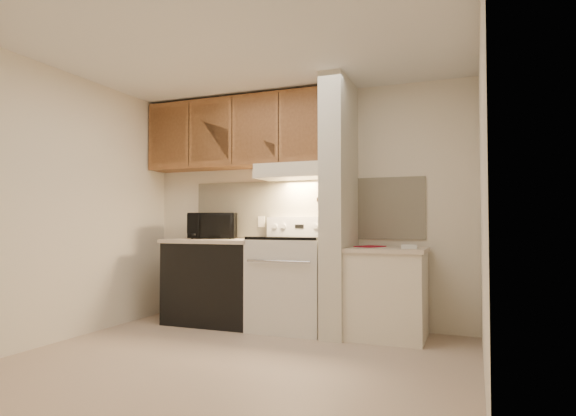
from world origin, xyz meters
The scene contains 50 objects.
floor centered at (0.00, 0.00, 0.00)m, with size 3.60×3.60×0.00m, color #C0A792.
ceiling centered at (0.00, 0.00, 2.50)m, with size 3.60×3.60×0.00m, color white.
wall_back centered at (0.00, 1.50, 1.25)m, with size 3.60×0.02×2.50m, color #F3E7CE.
wall_left centered at (-1.80, 0.00, 1.25)m, with size 0.02×3.00×2.50m, color #F3E7CE.
wall_right centered at (1.80, 0.00, 1.25)m, with size 0.02×3.00×2.50m, color #F3E7CE.
backsplash centered at (0.00, 1.49, 1.24)m, with size 2.60×0.02×0.63m, color #FFF3D0.
range_body centered at (0.00, 1.16, 0.46)m, with size 0.76×0.65×0.92m, color silver.
oven_window centered at (0.00, 0.84, 0.50)m, with size 0.50×0.01×0.30m, color black.
oven_handle centered at (0.00, 0.80, 0.72)m, with size 0.02×0.02×0.65m, color silver.
cooktop centered at (0.00, 1.16, 0.94)m, with size 0.74×0.64×0.03m, color black.
range_backguard centered at (0.00, 1.44, 1.05)m, with size 0.76×0.08×0.20m, color silver.
range_display centered at (0.00, 1.40, 1.05)m, with size 0.10×0.01×0.04m, color black.
range_knob_left_outer centered at (-0.28, 1.40, 1.05)m, with size 0.05×0.05×0.02m, color silver.
range_knob_left_inner centered at (-0.18, 1.40, 1.05)m, with size 0.05×0.05×0.02m, color silver.
range_knob_right_inner centered at (0.18, 1.40, 1.05)m, with size 0.05×0.05×0.02m, color silver.
range_knob_right_outer centered at (0.28, 1.40, 1.05)m, with size 0.05×0.05×0.02m, color silver.
dishwasher_front centered at (-0.88, 1.17, 0.43)m, with size 1.00×0.63×0.87m, color black.
left_countertop centered at (-0.88, 1.17, 0.89)m, with size 1.04×0.67×0.04m, color beige.
spoon_rest centered at (-0.48, 1.36, 0.92)m, with size 0.22×0.07×0.01m, color black.
teal_jar centered at (-0.83, 1.39, 0.96)m, with size 0.09×0.09×0.10m, color #265F55.
outlet centered at (-0.48, 1.48, 1.10)m, with size 0.08×0.01×0.12m, color #F4E8CF.
microwave centered at (-1.00, 1.31, 1.05)m, with size 0.52×0.35×0.29m, color black.
partition_pillar centered at (0.51, 1.15, 1.25)m, with size 0.22×0.70×2.50m, color beige.
pillar_trim centered at (0.39, 1.15, 1.30)m, with size 0.01×0.70×0.04m, color #945D33.
knife_strip centered at (0.39, 1.10, 1.32)m, with size 0.02×0.42×0.04m, color black.
knife_blade_a centered at (0.38, 0.94, 1.22)m, with size 0.01×0.04×0.16m, color silver.
knife_handle_a centered at (0.38, 0.93, 1.37)m, with size 0.02×0.02×0.10m, color black.
knife_blade_b centered at (0.38, 1.03, 1.21)m, with size 0.01×0.04×0.18m, color silver.
knife_handle_b centered at (0.38, 1.01, 1.37)m, with size 0.02×0.02×0.10m, color black.
knife_blade_c centered at (0.38, 1.10, 1.20)m, with size 0.01×0.04×0.20m, color silver.
knife_handle_c centered at (0.38, 1.10, 1.37)m, with size 0.02×0.02×0.10m, color black.
knife_blade_d centered at (0.38, 1.17, 1.22)m, with size 0.01×0.04×0.16m, color silver.
knife_handle_d centered at (0.38, 1.18, 1.37)m, with size 0.02×0.02×0.10m, color black.
knife_blade_e centered at (0.38, 1.25, 1.21)m, with size 0.01×0.04×0.18m, color silver.
knife_handle_e centered at (0.38, 1.26, 1.37)m, with size 0.02×0.02×0.10m, color black.
oven_mitt centered at (0.38, 1.32, 1.21)m, with size 0.03×0.09×0.22m, color gray.
right_cab_base centered at (0.97, 1.15, 0.40)m, with size 0.70×0.60×0.81m, color #F4E8CF.
right_countertop centered at (0.97, 1.15, 0.83)m, with size 0.74×0.64×0.04m, color beige.
red_folder centered at (0.79, 1.25, 0.85)m, with size 0.20×0.27×0.01m, color #AF0E24.
white_box centered at (1.19, 1.05, 0.87)m, with size 0.14×0.09×0.04m, color white.
range_hood centered at (0.00, 1.28, 1.62)m, with size 0.78×0.44×0.15m, color #F4E8CF.
hood_lip centered at (0.00, 1.07, 1.58)m, with size 0.78×0.04×0.06m, color #F4E8CF.
upper_cabinets centered at (-0.69, 1.32, 2.08)m, with size 2.18×0.33×0.77m, color #945D33.
cab_door_a centered at (-1.51, 1.17, 2.08)m, with size 0.46×0.01×0.63m, color #945D33.
cab_gap_a centered at (-1.23, 1.16, 2.08)m, with size 0.01×0.01×0.73m, color black.
cab_door_b centered at (-0.96, 1.17, 2.08)m, with size 0.46×0.01×0.63m, color #945D33.
cab_gap_b centered at (-0.69, 1.16, 2.08)m, with size 0.01×0.01×0.73m, color black.
cab_door_c centered at (-0.42, 1.17, 2.08)m, with size 0.46×0.01×0.63m, color #945D33.
cab_gap_c centered at (-0.14, 1.16, 2.08)m, with size 0.01×0.01×0.73m, color black.
cab_door_d centered at (0.13, 1.17, 2.08)m, with size 0.46×0.01×0.63m, color #945D33.
Camera 1 is at (1.75, -3.43, 1.08)m, focal length 30.00 mm.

